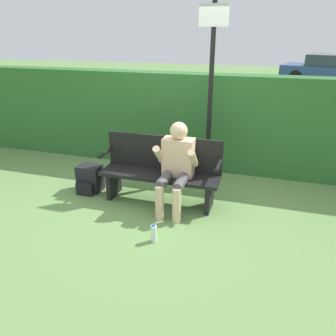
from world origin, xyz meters
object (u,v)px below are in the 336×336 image
(backpack, at_px, (90,179))
(signpost, at_px, (211,84))
(park_bench, at_px, (161,170))
(person_seated, at_px, (176,163))
(water_bottle, at_px, (154,233))
(parked_car, at_px, (330,70))

(backpack, bearing_deg, signpost, 31.14)
(park_bench, bearing_deg, person_seated, -28.30)
(person_seated, bearing_deg, backpack, 176.08)
(person_seated, bearing_deg, signpost, 77.89)
(park_bench, bearing_deg, water_bottle, -76.87)
(park_bench, relative_size, parked_car, 0.37)
(person_seated, relative_size, parked_car, 0.26)
(park_bench, distance_m, backpack, 1.13)
(signpost, height_order, parked_car, signpost)
(person_seated, relative_size, backpack, 2.92)
(water_bottle, xyz_separation_m, parked_car, (3.60, 13.77, 0.49))
(park_bench, xyz_separation_m, parked_car, (3.82, 12.79, 0.14))
(water_bottle, bearing_deg, backpack, 144.76)
(park_bench, height_order, person_seated, person_seated)
(park_bench, xyz_separation_m, water_bottle, (0.23, -0.98, -0.35))
(park_bench, height_order, water_bottle, park_bench)
(park_bench, relative_size, backpack, 4.13)
(person_seated, xyz_separation_m, backpack, (-1.35, 0.09, -0.45))
(backpack, bearing_deg, park_bench, 2.20)
(park_bench, height_order, signpost, signpost)
(person_seated, distance_m, water_bottle, 0.99)
(person_seated, distance_m, parked_car, 13.41)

